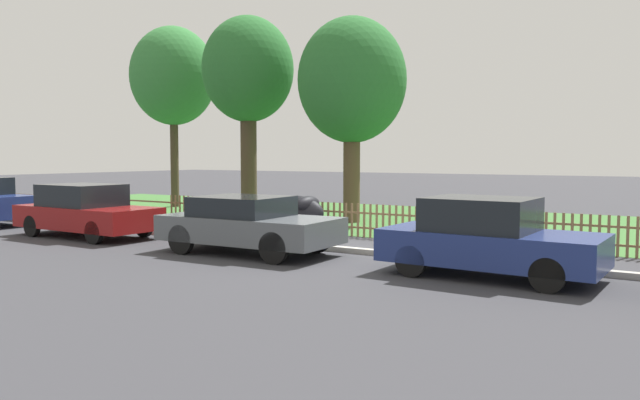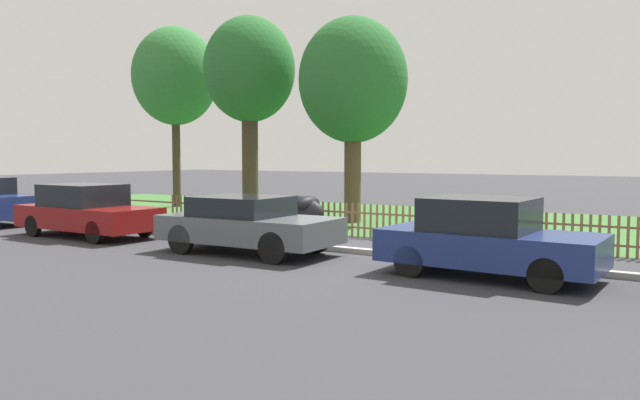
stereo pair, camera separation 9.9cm
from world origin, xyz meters
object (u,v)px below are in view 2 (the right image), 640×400
at_px(parked_car_navy_estate, 247,224).
at_px(covered_motorcycle, 297,212).
at_px(tree_nearest_kerb, 175,77).
at_px(tree_behind_motorcycle, 249,72).
at_px(tree_mid_park, 353,82).
at_px(parked_car_black_saloon, 87,211).
at_px(parked_car_red_compact, 487,238).

height_order(parked_car_navy_estate, covered_motorcycle, parked_car_navy_estate).
xyz_separation_m(covered_motorcycle, tree_nearest_kerb, (-9.86, 5.36, 4.86)).
height_order(tree_nearest_kerb, tree_behind_motorcycle, tree_nearest_kerb).
bearing_deg(tree_mid_park, parked_car_navy_estate, -80.37).
relative_size(parked_car_black_saloon, covered_motorcycle, 2.13).
height_order(parked_car_navy_estate, tree_mid_park, tree_mid_park).
bearing_deg(parked_car_red_compact, parked_car_navy_estate, -176.21).
bearing_deg(covered_motorcycle, parked_car_red_compact, -21.23).
xyz_separation_m(covered_motorcycle, tree_mid_park, (-0.41, 3.87, 3.91)).
height_order(tree_nearest_kerb, tree_mid_park, tree_nearest_kerb).
xyz_separation_m(parked_car_red_compact, tree_nearest_kerb, (-16.01, 8.31, 4.82)).
relative_size(tree_nearest_kerb, tree_behind_motorcycle, 1.05).
height_order(tree_behind_motorcycle, tree_mid_park, tree_behind_motorcycle).
distance_m(covered_motorcycle, tree_mid_park, 5.52).
relative_size(parked_car_navy_estate, parked_car_red_compact, 1.04).
height_order(parked_car_black_saloon, tree_mid_park, tree_mid_park).
distance_m(parked_car_navy_estate, tree_mid_park, 8.10).
bearing_deg(covered_motorcycle, parked_car_navy_estate, -71.65).
bearing_deg(covered_motorcycle, tree_nearest_kerb, 155.92).
distance_m(tree_nearest_kerb, tree_mid_park, 9.61).
bearing_deg(covered_motorcycle, parked_car_black_saloon, -142.14).
height_order(parked_car_black_saloon, parked_car_red_compact, parked_car_red_compact).
relative_size(covered_motorcycle, tree_nearest_kerb, 0.26).
xyz_separation_m(parked_car_black_saloon, tree_nearest_kerb, (-5.11, 8.49, 4.82)).
xyz_separation_m(parked_car_black_saloon, parked_car_navy_estate, (5.52, 0.01, -0.03)).
distance_m(parked_car_red_compact, tree_nearest_kerb, 18.67).
relative_size(covered_motorcycle, tree_behind_motorcycle, 0.27).
bearing_deg(parked_car_navy_estate, covered_motorcycle, 102.87).
bearing_deg(tree_behind_motorcycle, tree_nearest_kerb, 166.93).
distance_m(tree_nearest_kerb, tree_behind_motorcycle, 5.05).
relative_size(tree_behind_motorcycle, tree_mid_park, 1.09).
height_order(parked_car_red_compact, covered_motorcycle, parked_car_red_compact).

